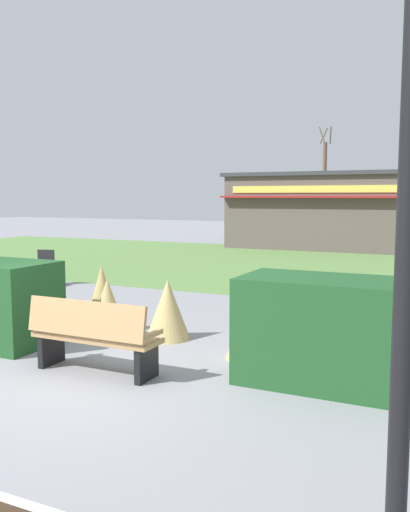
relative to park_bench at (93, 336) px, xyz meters
name	(u,v)px	position (x,y,z in m)	size (l,w,h in m)	color
ground_plane	(75,378)	(-0.11, -0.24, -0.48)	(80.00, 80.00, 0.00)	gray
lawn_patch	(317,266)	(-0.11, 11.73, -0.48)	(36.00, 12.00, 0.01)	#5B8442
park_bench	(93,336)	(0.00, 0.00, 0.00)	(1.70, 0.53, 0.95)	tan
hedge_right	(327,331)	(2.70, 0.90, 0.15)	(2.02, 1.10, 1.26)	#1E4C23
ornamental_grass_behind_left	(108,308)	(-0.87, 1.51, -0.01)	(0.66, 0.66, 0.94)	tan
ornamental_grass_behind_right	(253,324)	(1.57, 1.46, 0.00)	(0.74, 0.74, 0.97)	tan
ornamental_grass_behind_center	(102,299)	(-1.16, 1.76, 0.07)	(0.65, 0.65, 1.10)	tan
ornamental_grass_behind_far	(168,309)	(0.01, 1.87, -0.01)	(0.70, 0.70, 0.93)	tan
food_kiosk	(330,210)	(-1.21, 18.30, 1.13)	(8.42, 4.79, 3.21)	#594C47
cafe_chair_center	(44,265)	(-5.26, 4.96, 0.05)	(0.53, 0.53, 0.89)	black
parked_car_west_slot	(314,224)	(-3.75, 25.55, 0.16)	(4.26, 2.17, 1.20)	#2D6638
tree_right_bg	(324,183)	(-4.88, 32.66, 2.64)	(0.91, 0.96, 6.98)	brown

